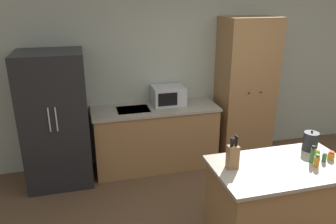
% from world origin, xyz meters
% --- Properties ---
extents(wall_back, '(7.20, 0.06, 2.60)m').
position_xyz_m(wall_back, '(0.00, 2.33, 1.30)').
color(wall_back, '#9EA393').
rests_on(wall_back, ground_plane).
extents(refrigerator, '(0.81, 0.73, 1.76)m').
position_xyz_m(refrigerator, '(-2.13, 1.95, 0.88)').
color(refrigerator, black).
rests_on(refrigerator, ground_plane).
extents(back_counter, '(1.77, 0.64, 0.91)m').
position_xyz_m(back_counter, '(-0.81, 2.00, 0.46)').
color(back_counter, olive).
rests_on(back_counter, ground_plane).
extents(pantry_cabinet, '(0.77, 0.58, 2.11)m').
position_xyz_m(pantry_cabinet, '(0.58, 2.02, 1.06)').
color(pantry_cabinet, olive).
rests_on(pantry_cabinet, ground_plane).
extents(kitchen_island, '(1.33, 0.77, 0.88)m').
position_xyz_m(kitchen_island, '(0.01, 0.14, 0.44)').
color(kitchen_island, olive).
rests_on(kitchen_island, ground_plane).
extents(microwave, '(0.45, 0.37, 0.26)m').
position_xyz_m(microwave, '(-0.59, 2.10, 1.04)').
color(microwave, '#B2B5B7').
rests_on(microwave, back_counter).
extents(knife_block, '(0.10, 0.08, 0.33)m').
position_xyz_m(knife_block, '(-0.47, 0.22, 1.00)').
color(knife_block, olive).
rests_on(knife_block, kitchen_island).
extents(spice_bottle_tall_dark, '(0.05, 0.05, 0.13)m').
position_xyz_m(spice_bottle_tall_dark, '(0.30, 0.04, 0.94)').
color(spice_bottle_tall_dark, orange).
rests_on(spice_bottle_tall_dark, kitchen_island).
extents(spice_bottle_short_red, '(0.06, 0.06, 0.08)m').
position_xyz_m(spice_bottle_short_red, '(0.53, 0.13, 0.92)').
color(spice_bottle_short_red, orange).
rests_on(spice_bottle_short_red, kitchen_island).
extents(spice_bottle_amber_oil, '(0.05, 0.05, 0.09)m').
position_xyz_m(spice_bottle_amber_oil, '(0.42, 0.18, 0.93)').
color(spice_bottle_amber_oil, gold).
rests_on(spice_bottle_amber_oil, kitchen_island).
extents(spice_bottle_green_herb, '(0.04, 0.04, 0.18)m').
position_xyz_m(spice_bottle_green_herb, '(0.31, 0.12, 0.97)').
color(spice_bottle_green_herb, '#337033').
rests_on(spice_bottle_green_herb, kitchen_island).
extents(spice_bottle_pale_salt, '(0.04, 0.04, 0.10)m').
position_xyz_m(spice_bottle_pale_salt, '(0.44, 0.10, 0.93)').
color(spice_bottle_pale_salt, '#337033').
rests_on(spice_bottle_pale_salt, kitchen_island).
extents(kettle, '(0.15, 0.15, 0.22)m').
position_xyz_m(kettle, '(0.46, 0.36, 0.98)').
color(kettle, '#232326').
rests_on(kettle, kitchen_island).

